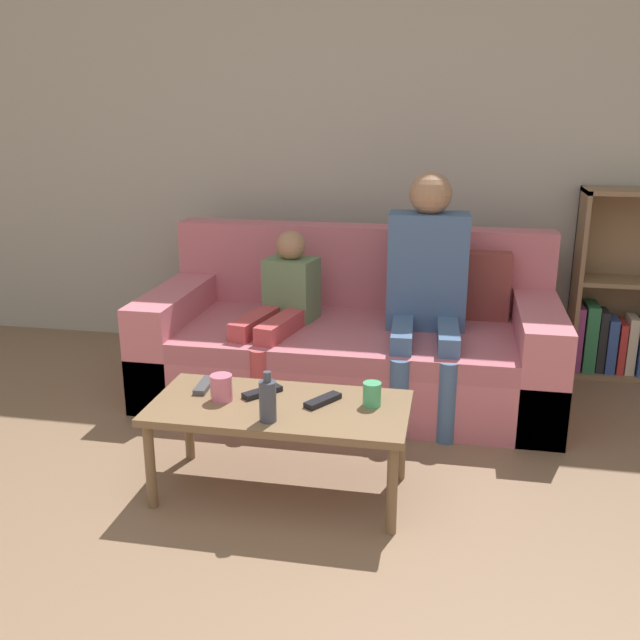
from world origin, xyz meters
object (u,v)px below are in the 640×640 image
coffee_table (280,414)px  person_child (279,308)px  tv_remote_1 (204,385)px  bottle (268,400)px  tv_remote_0 (323,400)px  cup_near (221,388)px  person_adult (427,278)px  tv_remote_2 (262,392)px  cup_far (372,394)px  couch (353,343)px

coffee_table → person_child: size_ratio=1.16×
tv_remote_1 → bottle: bottle is taller
coffee_table → tv_remote_0: tv_remote_0 is taller
cup_near → tv_remote_0: size_ratio=0.62×
person_adult → bottle: 1.29m
coffee_table → tv_remote_2: (-0.09, 0.08, 0.05)m
person_child → person_adult: bearing=17.0°
coffee_table → bottle: bottle is taller
coffee_table → tv_remote_2: bearing=138.4°
person_child → cup_near: size_ratio=8.29×
cup_far → tv_remote_2: (-0.44, 0.02, -0.04)m
cup_far → person_child: bearing=123.5°
bottle → cup_far: bearing=30.3°
person_adult → cup_far: bearing=-102.0°
coffee_table → person_adult: 1.18m
person_child → tv_remote_0: person_child is taller
tv_remote_2 → bottle: bearing=-29.6°
couch → person_adult: size_ratio=1.79×
cup_far → bottle: size_ratio=0.49×
person_adult → tv_remote_1: 1.28m
couch → cup_near: size_ratio=20.17×
person_child → tv_remote_1: 0.86m
couch → cup_far: 1.08m
tv_remote_0 → cup_near: bearing=-140.7°
tv_remote_1 → tv_remote_2: same height
coffee_table → person_child: bearing=104.1°
person_child → cup_near: bearing=-77.7°
couch → cup_far: size_ratio=22.40×
cup_far → tv_remote_2: size_ratio=0.59×
cup_far → tv_remote_2: 0.45m
cup_far → tv_remote_2: cup_far is taller
person_child → cup_near: (0.01, -0.95, -0.05)m
couch → coffee_table: bearing=-96.5°
cup_near → cup_far: bearing=5.8°
cup_near → tv_remote_0: (0.40, 0.05, -0.04)m
cup_near → couch: bearing=72.0°
cup_near → cup_far: size_ratio=1.11×
cup_near → bottle: 0.27m
tv_remote_2 → bottle: (0.09, -0.23, 0.07)m
tv_remote_0 → bottle: bearing=-98.0°
tv_remote_2 → bottle: 0.26m
coffee_table → tv_remote_0: bearing=15.5°
cup_near → bottle: (0.23, -0.15, 0.03)m
tv_remote_0 → person_child: bearing=146.5°
cup_near → bottle: size_ratio=0.54×
couch → person_adult: 0.56m
person_adult → tv_remote_1: bearing=-135.9°
tv_remote_0 → bottle: (-0.17, -0.20, 0.07)m
tv_remote_1 → tv_remote_2: 0.25m
couch → tv_remote_1: (-0.47, -1.00, 0.12)m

